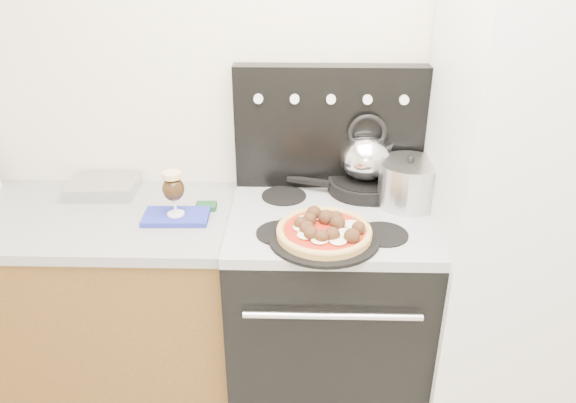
{
  "coord_description": "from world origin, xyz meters",
  "views": [
    {
      "loc": [
        -0.03,
        -0.7,
        1.92
      ],
      "look_at": [
        -0.08,
        1.05,
        1.04
      ],
      "focal_mm": 35.0,
      "sensor_mm": 36.0,
      "label": 1
    }
  ],
  "objects_px": {
    "base_cabinet": "(67,310)",
    "tea_kettle": "(366,153)",
    "oven_mitt": "(176,217)",
    "beer_glass": "(174,193)",
    "pizza_pan": "(324,237)",
    "pizza": "(324,230)",
    "stock_pot": "(408,184)",
    "stove_body": "(326,316)",
    "skillet": "(364,185)",
    "fridge": "(520,213)"
  },
  "relations": [
    {
      "from": "stove_body",
      "to": "beer_glass",
      "type": "bearing_deg",
      "value": -178.42
    },
    {
      "from": "oven_mitt",
      "to": "pizza",
      "type": "bearing_deg",
      "value": -16.59
    },
    {
      "from": "fridge",
      "to": "pizza",
      "type": "bearing_deg",
      "value": -167.92
    },
    {
      "from": "base_cabinet",
      "to": "tea_kettle",
      "type": "height_order",
      "value": "tea_kettle"
    },
    {
      "from": "stove_body",
      "to": "pizza",
      "type": "distance_m",
      "value": 0.55
    },
    {
      "from": "beer_glass",
      "to": "skillet",
      "type": "xyz_separation_m",
      "value": [
        0.73,
        0.23,
        -0.06
      ]
    },
    {
      "from": "skillet",
      "to": "beer_glass",
      "type": "bearing_deg",
      "value": -162.79
    },
    {
      "from": "pizza",
      "to": "tea_kettle",
      "type": "height_order",
      "value": "tea_kettle"
    },
    {
      "from": "pizza",
      "to": "skillet",
      "type": "xyz_separation_m",
      "value": [
        0.17,
        0.39,
        -0.01
      ]
    },
    {
      "from": "oven_mitt",
      "to": "stock_pot",
      "type": "bearing_deg",
      "value": 7.21
    },
    {
      "from": "beer_glass",
      "to": "stock_pot",
      "type": "xyz_separation_m",
      "value": [
        0.89,
        0.11,
        -0.01
      ]
    },
    {
      "from": "oven_mitt",
      "to": "tea_kettle",
      "type": "distance_m",
      "value": 0.78
    },
    {
      "from": "oven_mitt",
      "to": "pizza",
      "type": "relative_size",
      "value": 0.74
    },
    {
      "from": "fridge",
      "to": "skillet",
      "type": "xyz_separation_m",
      "value": [
        -0.55,
        0.23,
        -0.0
      ]
    },
    {
      "from": "fridge",
      "to": "skillet",
      "type": "bearing_deg",
      "value": 157.06
    },
    {
      "from": "fridge",
      "to": "oven_mitt",
      "type": "distance_m",
      "value": 1.28
    },
    {
      "from": "skillet",
      "to": "base_cabinet",
      "type": "bearing_deg",
      "value": -171.6
    },
    {
      "from": "base_cabinet",
      "to": "stove_body",
      "type": "xyz_separation_m",
      "value": [
        1.1,
        -0.02,
        0.01
      ]
    },
    {
      "from": "stock_pot",
      "to": "stove_body",
      "type": "bearing_deg",
      "value": -162.39
    },
    {
      "from": "oven_mitt",
      "to": "pizza",
      "type": "distance_m",
      "value": 0.58
    },
    {
      "from": "pizza",
      "to": "tea_kettle",
      "type": "relative_size",
      "value": 1.44
    },
    {
      "from": "stove_body",
      "to": "pizza",
      "type": "relative_size",
      "value": 2.66
    },
    {
      "from": "fridge",
      "to": "stock_pot",
      "type": "height_order",
      "value": "fridge"
    },
    {
      "from": "fridge",
      "to": "tea_kettle",
      "type": "bearing_deg",
      "value": 157.06
    },
    {
      "from": "skillet",
      "to": "tea_kettle",
      "type": "xyz_separation_m",
      "value": [
        -0.0,
        0.0,
        0.14
      ]
    },
    {
      "from": "base_cabinet",
      "to": "stock_pot",
      "type": "distance_m",
      "value": 1.52
    },
    {
      "from": "beer_glass",
      "to": "pizza",
      "type": "relative_size",
      "value": 0.54
    },
    {
      "from": "base_cabinet",
      "to": "oven_mitt",
      "type": "height_order",
      "value": "oven_mitt"
    },
    {
      "from": "oven_mitt",
      "to": "beer_glass",
      "type": "distance_m",
      "value": 0.1
    },
    {
      "from": "fridge",
      "to": "oven_mitt",
      "type": "height_order",
      "value": "fridge"
    },
    {
      "from": "beer_glass",
      "to": "pizza",
      "type": "distance_m",
      "value": 0.58
    },
    {
      "from": "beer_glass",
      "to": "pizza_pan",
      "type": "relative_size",
      "value": 0.45
    },
    {
      "from": "base_cabinet",
      "to": "tea_kettle",
      "type": "distance_m",
      "value": 1.42
    },
    {
      "from": "stove_body",
      "to": "pizza_pan",
      "type": "distance_m",
      "value": 0.52
    },
    {
      "from": "stove_body",
      "to": "beer_glass",
      "type": "distance_m",
      "value": 0.82
    },
    {
      "from": "fridge",
      "to": "pizza",
      "type": "height_order",
      "value": "fridge"
    },
    {
      "from": "stove_body",
      "to": "fridge",
      "type": "height_order",
      "value": "fridge"
    },
    {
      "from": "oven_mitt",
      "to": "pizza_pan",
      "type": "bearing_deg",
      "value": -16.59
    },
    {
      "from": "base_cabinet",
      "to": "pizza_pan",
      "type": "distance_m",
      "value": 1.2
    },
    {
      "from": "pizza",
      "to": "tea_kettle",
      "type": "xyz_separation_m",
      "value": [
        0.17,
        0.39,
        0.13
      ]
    },
    {
      "from": "skillet",
      "to": "stock_pot",
      "type": "relative_size",
      "value": 1.27
    },
    {
      "from": "skillet",
      "to": "stock_pot",
      "type": "height_order",
      "value": "stock_pot"
    },
    {
      "from": "base_cabinet",
      "to": "oven_mitt",
      "type": "bearing_deg",
      "value": -4.51
    },
    {
      "from": "stove_body",
      "to": "fridge",
      "type": "bearing_deg",
      "value": -2.05
    },
    {
      "from": "skillet",
      "to": "stock_pot",
      "type": "xyz_separation_m",
      "value": [
        0.16,
        -0.11,
        0.06
      ]
    },
    {
      "from": "pizza_pan",
      "to": "skillet",
      "type": "height_order",
      "value": "skillet"
    },
    {
      "from": "pizza_pan",
      "to": "oven_mitt",
      "type": "bearing_deg",
      "value": 163.41
    },
    {
      "from": "fridge",
      "to": "stock_pot",
      "type": "distance_m",
      "value": 0.42
    },
    {
      "from": "stove_body",
      "to": "skillet",
      "type": "height_order",
      "value": "skillet"
    },
    {
      "from": "stove_body",
      "to": "pizza_pan",
      "type": "relative_size",
      "value": 2.24
    }
  ]
}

